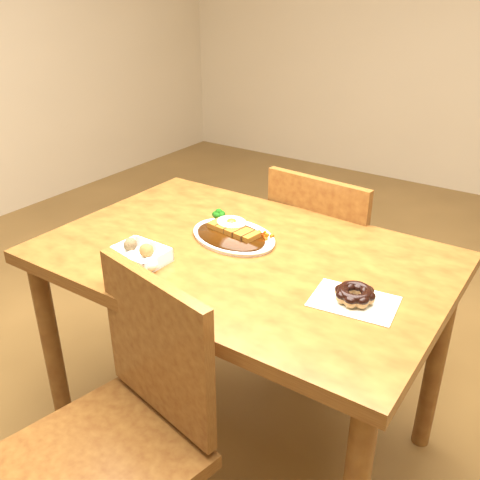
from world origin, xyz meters
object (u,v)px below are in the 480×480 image
Objects in this scene: chair_far at (328,265)px; chair_near at (122,432)px; table at (242,280)px; donut_box at (138,254)px; pon_de_ring at (355,295)px; katsu_curry_plate at (233,233)px.

chair_far is 1.07m from chair_near.
table is 6.68× the size of donut_box.
chair_near is (0.00, -0.54, -0.17)m from table.
pon_de_ring is at bearing 13.84° from donut_box.
katsu_curry_plate is 1.83× the size of donut_box.
chair_near is 0.49m from donut_box.
pon_de_ring is (0.47, -0.13, 0.01)m from katsu_curry_plate.
chair_far reaches higher than katsu_curry_plate.
donut_box is 0.62m from pon_de_ring.
katsu_curry_plate is 0.49m from pon_de_ring.
chair_far is 0.85m from donut_box.
chair_near is 0.67m from katsu_curry_plate.
chair_far is 3.81× the size of pon_de_ring.
table is 5.25× the size of pon_de_ring.
pon_de_ring is (0.61, 0.15, -0.00)m from donut_box.
pon_de_ring is (0.34, -0.60, 0.29)m from chair_far.
donut_box reaches higher than table.
table is 3.65× the size of katsu_curry_plate.
table is 0.41m from pon_de_ring.
chair_near is 2.65× the size of katsu_curry_plate.
donut_box is at bearing -166.16° from pon_de_ring.
donut_box is at bearing 74.78° from chair_far.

